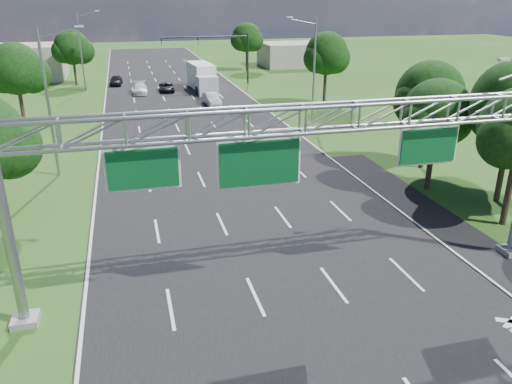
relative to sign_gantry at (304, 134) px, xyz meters
name	(u,v)px	position (x,y,z in m)	size (l,w,h in m)	color
ground	(217,162)	(-0.33, 18.00, -6.89)	(220.00, 220.00, 0.00)	#294C17
road	(217,162)	(-0.33, 18.00, -6.89)	(18.00, 180.00, 0.02)	black
road_flare	(462,239)	(9.87, 2.00, -6.89)	(3.00, 30.00, 0.02)	black
sign_gantry	(304,134)	(0.00, 0.00, 0.00)	(23.50, 1.00, 9.56)	gray
traffic_signal	(223,47)	(7.15, 53.00, -1.72)	(12.21, 0.24, 7.00)	black
streetlight_l_near	(50,97)	(-11.63, 18.00, -1.31)	(2.97, 0.22, 10.16)	gray
streetlight_l_far	(82,48)	(-11.63, 53.00, -1.31)	(2.97, 0.22, 10.16)	gray
streetlight_r_mid	(312,67)	(10.97, 28.00, -1.31)	(2.97, 0.22, 10.16)	gray
tree_cluster_right	(488,114)	(14.47, 7.19, -1.58)	(9.91, 14.60, 8.68)	#2D2116
tree_verge_lb	(17,71)	(-16.25, 33.04, -1.48)	(5.76, 4.80, 8.06)	#2D2116
tree_verge_lc	(73,49)	(-13.25, 58.04, -1.92)	(5.76, 4.80, 7.62)	#2D2116
tree_verge_rd	(327,55)	(15.75, 36.04, -1.26)	(5.76, 4.80, 8.28)	#2D2116
tree_verge_re	(247,39)	(13.75, 66.04, -1.70)	(5.76, 4.80, 7.84)	#2D2116
building_left	(16,62)	(-22.33, 66.00, -4.39)	(14.00, 10.00, 5.00)	#AA9E8F
building_right	(295,54)	(23.67, 70.00, -4.89)	(12.00, 9.00, 4.00)	#AA9E8F
car_queue_a	(140,88)	(-4.83, 48.90, -6.23)	(1.87, 4.59, 1.33)	silver
car_queue_b	(167,87)	(-1.33, 49.44, -6.33)	(1.87, 4.06, 1.13)	black
car_queue_c	(116,80)	(-7.84, 56.43, -6.22)	(1.59, 3.95, 1.35)	black
car_queue_d	(212,99)	(3.00, 39.42, -6.20)	(1.47, 4.22, 1.39)	beige
box_truck	(202,78)	(3.50, 49.47, -5.25)	(3.15, 9.23, 3.43)	white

